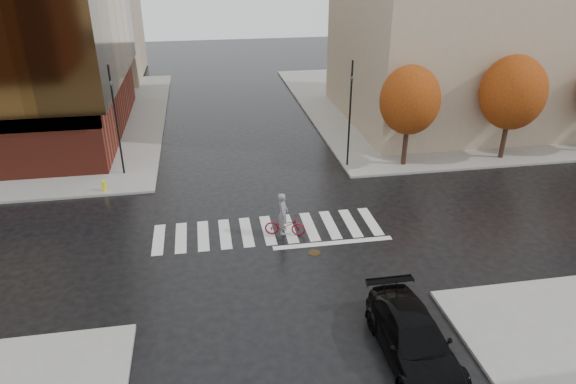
# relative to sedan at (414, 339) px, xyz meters

# --- Properties ---
(ground) EXTENTS (120.00, 120.00, 0.00)m
(ground) POSITION_rel_sedan_xyz_m (-3.83, 9.28, -0.80)
(ground) COLOR black
(ground) RESTS_ON ground
(sidewalk_ne) EXTENTS (30.00, 30.00, 0.15)m
(sidewalk_ne) POSITION_rel_sedan_xyz_m (17.17, 30.28, -0.73)
(sidewalk_ne) COLOR gray
(sidewalk_ne) RESTS_ON ground
(crosswalk) EXTENTS (12.00, 3.00, 0.01)m
(crosswalk) POSITION_rel_sedan_xyz_m (-3.83, 9.78, -0.80)
(crosswalk) COLOR silver
(crosswalk) RESTS_ON ground
(building_ne_tan) EXTENTS (16.00, 16.00, 18.00)m
(building_ne_tan) POSITION_rel_sedan_xyz_m (13.17, 26.28, 8.35)
(building_ne_tan) COLOR tan
(building_ne_tan) RESTS_ON sidewalk_ne
(tree_ne_a) EXTENTS (3.80, 3.80, 6.50)m
(tree_ne_a) POSITION_rel_sedan_xyz_m (6.17, 16.68, 3.65)
(tree_ne_a) COLOR black
(tree_ne_a) RESTS_ON sidewalk_ne
(tree_ne_b) EXTENTS (4.20, 4.20, 6.89)m
(tree_ne_b) POSITION_rel_sedan_xyz_m (13.17, 16.68, 3.82)
(tree_ne_b) COLOR black
(tree_ne_b) RESTS_ON sidewalk_ne
(sedan) EXTENTS (2.26, 5.53, 1.61)m
(sedan) POSITION_rel_sedan_xyz_m (0.00, 0.00, 0.00)
(sedan) COLOR black
(sedan) RESTS_ON ground
(cyclist) EXTENTS (2.15, 1.19, 2.32)m
(cyclist) POSITION_rel_sedan_xyz_m (-3.07, 9.19, -0.01)
(cyclist) COLOR maroon
(cyclist) RESTS_ON ground
(traffic_light_nw) EXTENTS (0.20, 0.18, 6.84)m
(traffic_light_nw) POSITION_rel_sedan_xyz_m (-11.90, 18.28, 3.19)
(traffic_light_nw) COLOR black
(traffic_light_nw) RESTS_ON sidewalk_nw
(traffic_light_ne) EXTENTS (0.16, 0.19, 6.82)m
(traffic_light_ne) POSITION_rel_sedan_xyz_m (2.47, 17.18, 3.18)
(traffic_light_ne) COLOR black
(traffic_light_ne) RESTS_ON sidewalk_ne
(fire_hydrant) EXTENTS (0.24, 0.24, 0.68)m
(fire_hydrant) POSITION_rel_sedan_xyz_m (-12.74, 15.78, -0.28)
(fire_hydrant) COLOR #DADF0D
(fire_hydrant) RESTS_ON sidewalk_nw
(manhole) EXTENTS (0.68, 0.68, 0.01)m
(manhole) POSITION_rel_sedan_xyz_m (-1.94, 7.28, -0.80)
(manhole) COLOR #423117
(manhole) RESTS_ON ground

